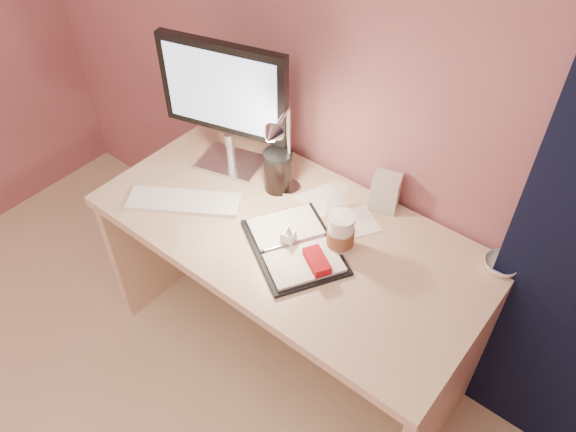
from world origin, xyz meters
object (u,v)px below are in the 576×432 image
Objects in this scene: monitor at (225,96)px; product_box at (385,192)px; desk at (302,260)px; keyboard at (184,202)px; clear_cup at (337,201)px; planner at (296,247)px; lotion_bottle at (288,235)px; desk_lamp at (265,147)px; coffee_cup at (341,234)px; bowl at (501,265)px; dark_jar at (278,173)px.

monitor is 0.67m from product_box.
monitor is at bearing 177.22° from product_box.
monitor is at bearing 171.66° from desk.
monitor is 0.41m from keyboard.
desk is 11.13× the size of clear_cup.
planner is at bearing -125.79° from product_box.
lotion_bottle reaches higher than keyboard.
lotion_bottle is at bearing -50.36° from desk_lamp.
coffee_cup is 0.39m from desk_lamp.
product_box is (0.15, 0.37, 0.02)m from lotion_bottle.
desk is at bearing -3.98° from keyboard.
desk_lamp is (-0.81, -0.22, 0.22)m from bowl.
dark_jar is at bearing 77.08° from desk_lamp.
clear_cup is at bearing 49.76° from desk.
lotion_bottle is at bearing -22.96° from keyboard.
coffee_cup is (0.57, 0.17, 0.06)m from keyboard.
bowl is (1.03, 0.43, 0.01)m from keyboard.
dark_jar is (-0.17, 0.07, 0.30)m from desk.
keyboard is 0.92× the size of planner.
product_box is at bearing 50.04° from desk.
coffee_cup is at bearing -24.83° from monitor.
desk is at bearing -130.24° from clear_cup.
lotion_bottle reaches higher than desk.
bowl is (0.64, 0.21, 0.24)m from desk.
lotion_bottle is 0.26× the size of desk_lamp.
clear_cup is 0.33× the size of desk_lamp.
dark_jar reaches higher than desk.
desk is 14.30× the size of lotion_bottle.
clear_cup is at bearing -148.17° from product_box.
coffee_cup is at bearing -16.01° from keyboard.
coffee_cup is 0.37m from dark_jar.
bowl reaches higher than desk.
coffee_cup is at bearing -12.31° from desk.
desk is at bearing -16.28° from desk_lamp.
desk_lamp reaches higher than coffee_cup.
coffee_cup is (0.11, 0.10, 0.06)m from planner.
keyboard is 2.75× the size of coffee_cup.
coffee_cup reaches higher than bowl.
product_box is at bearing 88.65° from coffee_cup.
bowl is at bearing 30.32° from lotion_bottle.
product_box is at bearing 15.07° from desk_lamp.
keyboard is at bearing -100.66° from monitor.
monitor is 5.30× the size of lotion_bottle.
planner is 2.99× the size of coffee_cup.
desk is at bearing -161.63° from bowl.
planner is 4.54× the size of lotion_bottle.
lotion_bottle is 0.30m from dark_jar.
product_box is 0.46m from desk_lamp.
keyboard is at bearing -161.01° from product_box.
coffee_cup is at bearing 72.67° from planner.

